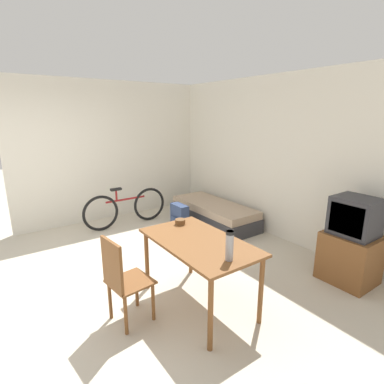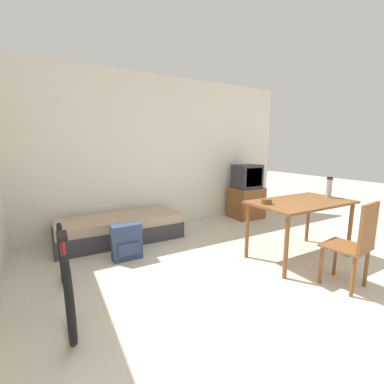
# 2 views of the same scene
# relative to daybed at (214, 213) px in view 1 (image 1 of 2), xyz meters

# --- Properties ---
(ground_plane) EXTENTS (20.00, 20.00, 0.00)m
(ground_plane) POSITION_rel_daybed_xyz_m (0.81, -2.81, -0.19)
(ground_plane) COLOR beige
(wall_back) EXTENTS (5.57, 0.06, 2.70)m
(wall_back) POSITION_rel_daybed_xyz_m (0.81, 0.49, 1.16)
(wall_back) COLOR silver
(wall_back) RESTS_ON ground_plane
(wall_left) EXTENTS (0.06, 4.27, 2.70)m
(wall_left) POSITION_rel_daybed_xyz_m (-1.51, -1.17, 1.16)
(wall_left) COLOR silver
(wall_left) RESTS_ON ground_plane
(daybed) EXTENTS (1.89, 0.76, 0.39)m
(daybed) POSITION_rel_daybed_xyz_m (0.00, 0.00, 0.00)
(daybed) COLOR #333338
(daybed) RESTS_ON ground_plane
(tv) EXTENTS (0.61, 0.55, 1.10)m
(tv) POSITION_rel_daybed_xyz_m (2.63, 0.06, 0.31)
(tv) COLOR brown
(tv) RESTS_ON ground_plane
(dining_table) EXTENTS (1.35, 0.76, 0.77)m
(dining_table) POSITION_rel_daybed_xyz_m (1.93, -1.79, 0.49)
(dining_table) COLOR brown
(dining_table) RESTS_ON ground_plane
(wooden_chair) EXTENTS (0.44, 0.44, 0.93)m
(wooden_chair) POSITION_rel_daybed_xyz_m (1.76, -2.60, 0.32)
(wooden_chair) COLOR brown
(wooden_chair) RESTS_ON ground_plane
(bicycle) EXTENTS (0.08, 1.64, 0.75)m
(bicycle) POSITION_rel_daybed_xyz_m (-0.86, -1.46, 0.15)
(bicycle) COLOR black
(bicycle) RESTS_ON ground_plane
(thermos_flask) EXTENTS (0.08, 0.08, 0.29)m
(thermos_flask) POSITION_rel_daybed_xyz_m (2.45, -1.82, 0.73)
(thermos_flask) COLOR #99999E
(thermos_flask) RESTS_ON dining_table
(mate_bowl) EXTENTS (0.12, 0.12, 0.06)m
(mate_bowl) POSITION_rel_daybed_xyz_m (1.41, -1.69, 0.61)
(mate_bowl) COLOR brown
(mate_bowl) RESTS_ON dining_table
(backpack) EXTENTS (0.38, 0.20, 0.47)m
(backpack) POSITION_rel_daybed_xyz_m (-0.09, -0.74, 0.04)
(backpack) COLOR navy
(backpack) RESTS_ON ground_plane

